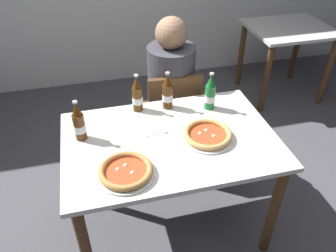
{
  "coord_description": "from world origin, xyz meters",
  "views": [
    {
      "loc": [
        -0.37,
        -1.42,
        1.93
      ],
      "look_at": [
        0.0,
        0.05,
        0.8
      ],
      "focal_mm": 35.69,
      "sensor_mm": 36.0,
      "label": 1
    }
  ],
  "objects_px": {
    "pizza_margherita_near": "(208,135)",
    "beer_bottle_extra": "(79,123)",
    "chair_behind_table": "(172,114)",
    "beer_bottle_center": "(167,93)",
    "dining_table_background": "(287,42)",
    "beer_bottle_right": "(210,94)",
    "beer_bottle_left": "(137,96)",
    "diner_seated": "(171,99)",
    "pizza_marinara_far": "(126,171)",
    "napkin_with_cutlery": "(156,125)",
    "dining_table_main": "(170,153)"
  },
  "relations": [
    {
      "from": "beer_bottle_center",
      "to": "dining_table_main",
      "type": "bearing_deg",
      "value": -101.36
    },
    {
      "from": "dining_table_main",
      "to": "pizza_marinara_far",
      "type": "distance_m",
      "value": 0.39
    },
    {
      "from": "dining_table_background",
      "to": "pizza_marinara_far",
      "type": "xyz_separation_m",
      "value": [
        -1.87,
        -1.63,
        0.18
      ]
    },
    {
      "from": "beer_bottle_extra",
      "to": "pizza_marinara_far",
      "type": "bearing_deg",
      "value": -60.0
    },
    {
      "from": "dining_table_main",
      "to": "chair_behind_table",
      "type": "height_order",
      "value": "chair_behind_table"
    },
    {
      "from": "beer_bottle_left",
      "to": "beer_bottle_extra",
      "type": "bearing_deg",
      "value": -149.85
    },
    {
      "from": "chair_behind_table",
      "to": "beer_bottle_left",
      "type": "bearing_deg",
      "value": 46.52
    },
    {
      "from": "pizza_margherita_near",
      "to": "beer_bottle_extra",
      "type": "height_order",
      "value": "beer_bottle_extra"
    },
    {
      "from": "beer_bottle_extra",
      "to": "chair_behind_table",
      "type": "bearing_deg",
      "value": 36.58
    },
    {
      "from": "pizza_marinara_far",
      "to": "diner_seated",
      "type": "bearing_deg",
      "value": 62.41
    },
    {
      "from": "beer_bottle_center",
      "to": "beer_bottle_right",
      "type": "bearing_deg",
      "value": -16.08
    },
    {
      "from": "beer_bottle_center",
      "to": "beer_bottle_right",
      "type": "height_order",
      "value": "same"
    },
    {
      "from": "pizza_margherita_near",
      "to": "beer_bottle_left",
      "type": "height_order",
      "value": "beer_bottle_left"
    },
    {
      "from": "beer_bottle_right",
      "to": "dining_table_background",
      "type": "bearing_deg",
      "value": 42.55
    },
    {
      "from": "dining_table_main",
      "to": "chair_behind_table",
      "type": "bearing_deg",
      "value": 74.14
    },
    {
      "from": "dining_table_background",
      "to": "beer_bottle_right",
      "type": "relative_size",
      "value": 3.24
    },
    {
      "from": "beer_bottle_center",
      "to": "napkin_with_cutlery",
      "type": "distance_m",
      "value": 0.23
    },
    {
      "from": "beer_bottle_right",
      "to": "napkin_with_cutlery",
      "type": "relative_size",
      "value": 1.27
    },
    {
      "from": "chair_behind_table",
      "to": "pizza_margherita_near",
      "type": "relative_size",
      "value": 2.87
    },
    {
      "from": "chair_behind_table",
      "to": "diner_seated",
      "type": "bearing_deg",
      "value": -91.34
    },
    {
      "from": "pizza_marinara_far",
      "to": "dining_table_background",
      "type": "bearing_deg",
      "value": 41.06
    },
    {
      "from": "diner_seated",
      "to": "pizza_margherita_near",
      "type": "distance_m",
      "value": 0.73
    },
    {
      "from": "chair_behind_table",
      "to": "beer_bottle_extra",
      "type": "bearing_deg",
      "value": 39.97
    },
    {
      "from": "dining_table_background",
      "to": "beer_bottle_right",
      "type": "distance_m",
      "value": 1.75
    },
    {
      "from": "beer_bottle_left",
      "to": "napkin_with_cutlery",
      "type": "distance_m",
      "value": 0.23
    },
    {
      "from": "diner_seated",
      "to": "pizza_margherita_near",
      "type": "relative_size",
      "value": 4.08
    },
    {
      "from": "diner_seated",
      "to": "beer_bottle_extra",
      "type": "distance_m",
      "value": 0.89
    },
    {
      "from": "beer_bottle_right",
      "to": "pizza_marinara_far",
      "type": "bearing_deg",
      "value": -142.35
    },
    {
      "from": "beer_bottle_left",
      "to": "beer_bottle_extra",
      "type": "distance_m",
      "value": 0.42
    },
    {
      "from": "beer_bottle_left",
      "to": "beer_bottle_center",
      "type": "distance_m",
      "value": 0.19
    },
    {
      "from": "chair_behind_table",
      "to": "pizza_margherita_near",
      "type": "bearing_deg",
      "value": 96.11
    },
    {
      "from": "diner_seated",
      "to": "dining_table_background",
      "type": "distance_m",
      "value": 1.6
    },
    {
      "from": "pizza_margherita_near",
      "to": "pizza_marinara_far",
      "type": "bearing_deg",
      "value": -160.28
    },
    {
      "from": "chair_behind_table",
      "to": "diner_seated",
      "type": "distance_m",
      "value": 0.11
    },
    {
      "from": "dining_table_background",
      "to": "napkin_with_cutlery",
      "type": "relative_size",
      "value": 4.1
    },
    {
      "from": "chair_behind_table",
      "to": "beer_bottle_center",
      "type": "xyz_separation_m",
      "value": [
        -0.11,
        -0.3,
        0.37
      ]
    },
    {
      "from": "pizza_margherita_near",
      "to": "beer_bottle_left",
      "type": "relative_size",
      "value": 1.2
    },
    {
      "from": "dining_table_background",
      "to": "pizza_margherita_near",
      "type": "relative_size",
      "value": 2.7
    },
    {
      "from": "diner_seated",
      "to": "beer_bottle_right",
      "type": "relative_size",
      "value": 4.89
    },
    {
      "from": "pizza_marinara_far",
      "to": "beer_bottle_left",
      "type": "relative_size",
      "value": 1.18
    },
    {
      "from": "beer_bottle_right",
      "to": "beer_bottle_left",
      "type": "bearing_deg",
      "value": 168.51
    },
    {
      "from": "beer_bottle_left",
      "to": "napkin_with_cutlery",
      "type": "relative_size",
      "value": 1.27
    },
    {
      "from": "dining_table_background",
      "to": "beer_bottle_extra",
      "type": "bearing_deg",
      "value": -148.18
    },
    {
      "from": "dining_table_background",
      "to": "pizza_marinara_far",
      "type": "distance_m",
      "value": 2.49
    },
    {
      "from": "dining_table_main",
      "to": "beer_bottle_center",
      "type": "bearing_deg",
      "value": 78.64
    },
    {
      "from": "diner_seated",
      "to": "beer_bottle_center",
      "type": "relative_size",
      "value": 4.89
    },
    {
      "from": "dining_table_background",
      "to": "beer_bottle_extra",
      "type": "distance_m",
      "value": 2.45
    },
    {
      "from": "pizza_marinara_far",
      "to": "beer_bottle_right",
      "type": "xyz_separation_m",
      "value": [
        0.6,
        0.46,
        0.08
      ]
    },
    {
      "from": "chair_behind_table",
      "to": "beer_bottle_left",
      "type": "relative_size",
      "value": 3.44
    },
    {
      "from": "diner_seated",
      "to": "beer_bottle_right",
      "type": "distance_m",
      "value": 0.52
    }
  ]
}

